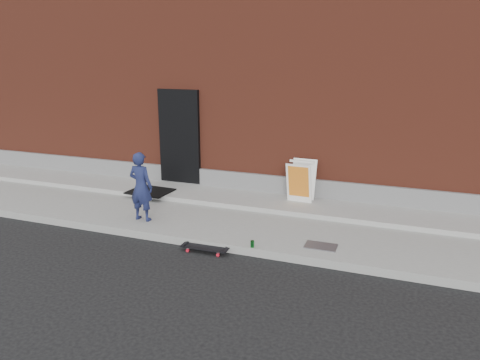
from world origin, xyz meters
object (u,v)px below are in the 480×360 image
at_px(pizza_sign, 301,181).
at_px(soda_can, 252,244).
at_px(child, 141,187).
at_px(skateboard, 205,248).

xyz_separation_m(pizza_sign, soda_can, (-0.22, -2.53, -0.49)).
bearing_deg(soda_can, child, 168.30).
height_order(child, soda_can, child).
bearing_deg(soda_can, pizza_sign, 84.99).
xyz_separation_m(skateboard, pizza_sign, (1.04, 2.70, 0.62)).
height_order(child, pizza_sign, child).
bearing_deg(skateboard, child, 157.67).
relative_size(skateboard, pizza_sign, 0.93).
height_order(child, skateboard, child).
distance_m(skateboard, soda_can, 0.85).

